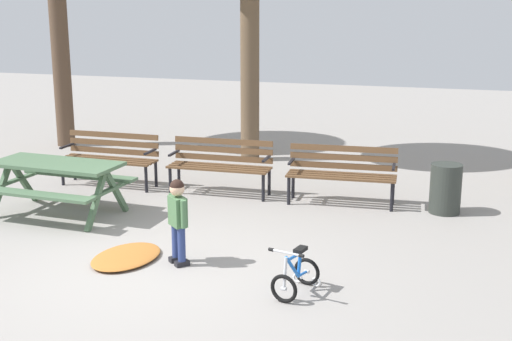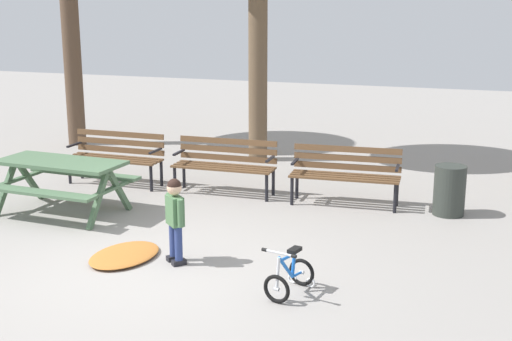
# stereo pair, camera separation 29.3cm
# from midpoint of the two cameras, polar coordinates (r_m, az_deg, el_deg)

# --- Properties ---
(ground) EXTENTS (36.00, 36.00, 0.00)m
(ground) POSITION_cam_midpoint_polar(r_m,az_deg,el_deg) (7.87, -8.64, -8.32)
(ground) COLOR gray
(picnic_table) EXTENTS (1.86, 1.42, 0.79)m
(picnic_table) POSITION_cam_midpoint_polar(r_m,az_deg,el_deg) (10.04, -15.00, -0.18)
(picnic_table) COLOR #4C6B4C
(picnic_table) RESTS_ON ground
(park_bench_far_left) EXTENTS (1.60, 0.46, 0.85)m
(park_bench_far_left) POSITION_cam_midpoint_polar(r_m,az_deg,el_deg) (11.50, -10.72, 1.40)
(park_bench_far_left) COLOR brown
(park_bench_far_left) RESTS_ON ground
(park_bench_left) EXTENTS (1.61, 0.51, 0.85)m
(park_bench_left) POSITION_cam_midpoint_polar(r_m,az_deg,el_deg) (10.74, -1.78, 0.75)
(park_bench_left) COLOR brown
(park_bench_left) RESTS_ON ground
(park_bench_right) EXTENTS (1.63, 0.57, 0.85)m
(park_bench_right) POSITION_cam_midpoint_polar(r_m,az_deg,el_deg) (10.26, 8.22, -0.02)
(park_bench_right) COLOR brown
(park_bench_right) RESTS_ON ground
(child_standing) EXTENTS (0.30, 0.29, 1.00)m
(child_standing) POSITION_cam_midpoint_polar(r_m,az_deg,el_deg) (7.90, -5.65, -3.62)
(child_standing) COLOR navy
(child_standing) RESTS_ON ground
(kids_bicycle) EXTENTS (0.47, 0.61, 0.54)m
(kids_bicycle) POSITION_cam_midpoint_polar(r_m,az_deg,el_deg) (7.19, 3.99, -8.66)
(kids_bicycle) COLOR black
(kids_bicycle) RESTS_ON ground
(leaf_pile) EXTENTS (0.81, 1.07, 0.07)m
(leaf_pile) POSITION_cam_midpoint_polar(r_m,az_deg,el_deg) (8.31, -9.80, -6.88)
(leaf_pile) COLOR #B26B2D
(leaf_pile) RESTS_ON ground
(trash_bin) EXTENTS (0.44, 0.44, 0.71)m
(trash_bin) POSITION_cam_midpoint_polar(r_m,az_deg,el_deg) (10.11, 16.48, -1.58)
(trash_bin) COLOR #2D332D
(trash_bin) RESTS_ON ground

